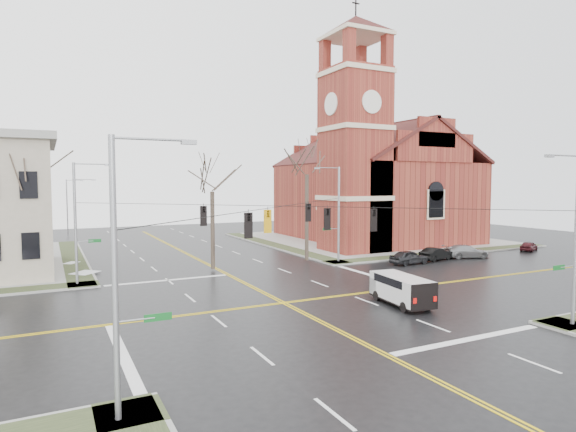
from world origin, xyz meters
name	(u,v)px	position (x,y,z in m)	size (l,w,h in m)	color
ground	(284,303)	(0.00, 0.00, 0.00)	(120.00, 120.00, 0.00)	black
sidewalks	(284,302)	(0.00, 0.00, 0.08)	(80.00, 80.00, 0.17)	gray
road_markings	(284,303)	(0.00, 0.00, 0.01)	(100.00, 100.00, 0.01)	gold
church	(369,177)	(24.76, 24.78, 8.43)	(24.28, 27.48, 27.50)	maroon
signal_pole_ne	(337,211)	(11.32, 11.50, 4.95)	(2.75, 0.22, 9.00)	gray
signal_pole_nw	(78,219)	(-11.32, 11.50, 4.95)	(2.75, 0.22, 9.00)	gray
signal_pole_se	(574,235)	(11.32, -11.50, 4.95)	(2.75, 0.22, 9.00)	gray
signal_pole_sw	(121,270)	(-11.32, -11.50, 4.95)	(2.75, 0.22, 9.00)	gray
span_wires	(284,206)	(0.00, 0.00, 6.20)	(23.02, 23.02, 0.03)	black
traffic_signals	(288,219)	(0.00, -0.67, 5.45)	(8.21, 8.26, 1.30)	black
streetlight_north_a	(76,213)	(-10.65, 28.00, 4.47)	(2.30, 0.20, 8.00)	gray
streetlight_north_b	(68,205)	(-10.65, 48.00, 4.47)	(2.30, 0.20, 8.00)	gray
cargo_van	(400,287)	(6.38, -3.61, 1.08)	(2.40, 5.00, 1.83)	white
parked_car_a	(409,257)	(16.94, 7.77, 0.67)	(1.59, 3.94, 1.34)	black
parked_car_b	(436,254)	(20.88, 8.33, 0.64)	(1.36, 3.89, 1.28)	black
parked_car_c	(466,251)	(24.76, 8.17, 0.67)	(1.87, 4.60, 1.33)	gray
parked_car_d	(529,246)	(34.94, 8.62, 0.55)	(1.31, 3.25, 1.11)	#421218
tree_nw_far	(28,179)	(-14.54, 14.14, 7.97)	(4.00, 4.00, 11.00)	#362C22
tree_nw_near	(212,186)	(-0.55, 12.89, 7.34)	(4.00, 4.00, 10.11)	#362C22
tree_ne	(307,169)	(9.08, 13.41, 9.00)	(4.00, 4.00, 12.46)	#362C22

